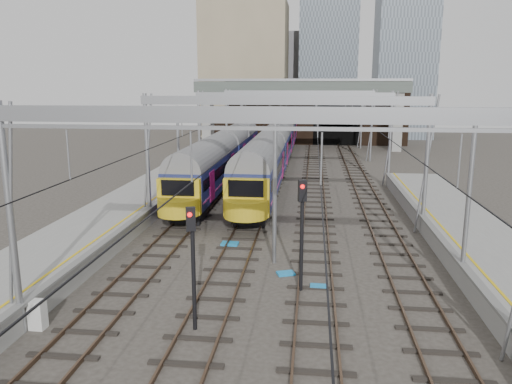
# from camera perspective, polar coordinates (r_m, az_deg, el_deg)

# --- Properties ---
(ground) EXTENTS (160.00, 160.00, 0.00)m
(ground) POSITION_cam_1_polar(r_m,az_deg,el_deg) (22.69, 1.69, -9.80)
(ground) COLOR #38332D
(ground) RESTS_ON ground
(platform_left) EXTENTS (4.32, 55.00, 1.12)m
(platform_left) POSITION_cam_1_polar(r_m,az_deg,el_deg) (27.49, -19.57, -5.33)
(platform_left) COLOR gray
(platform_left) RESTS_ON ground
(tracks) EXTENTS (14.40, 80.00, 0.22)m
(tracks) POSITION_cam_1_polar(r_m,az_deg,el_deg) (36.99, 3.67, -1.09)
(tracks) COLOR #4C3828
(tracks) RESTS_ON ground
(overhead_line) EXTENTS (16.80, 80.00, 8.00)m
(overhead_line) POSITION_cam_1_polar(r_m,az_deg,el_deg) (42.54, 4.24, 9.55)
(overhead_line) COLOR gray
(overhead_line) RESTS_ON ground
(retaining_wall) EXTENTS (28.00, 2.75, 9.00)m
(retaining_wall) POSITION_cam_1_polar(r_m,az_deg,el_deg) (73.02, 6.33, 8.83)
(retaining_wall) COLOR black
(retaining_wall) RESTS_ON ground
(overbridge) EXTENTS (28.00, 3.00, 9.25)m
(overbridge) POSITION_cam_1_polar(r_m,az_deg,el_deg) (67.01, 5.14, 11.07)
(overbridge) COLOR gray
(overbridge) RESTS_ON ground
(city_skyline) EXTENTS (37.50, 27.50, 60.00)m
(city_skyline) POSITION_cam_1_polar(r_m,az_deg,el_deg) (91.86, 7.46, 17.44)
(city_skyline) COLOR tan
(city_skyline) RESTS_ON ground
(train_main) EXTENTS (2.75, 63.61, 4.75)m
(train_main) POSITION_cam_1_polar(r_m,az_deg,el_deg) (59.78, 2.93, 6.36)
(train_main) COLOR black
(train_main) RESTS_ON ground
(train_second) EXTENTS (2.64, 30.54, 4.59)m
(train_second) POSITION_cam_1_polar(r_m,az_deg,el_deg) (44.00, -3.67, 4.17)
(train_second) COLOR black
(train_second) RESTS_ON ground
(signal_near_left) EXTENTS (0.36, 0.45, 4.50)m
(signal_near_left) POSITION_cam_1_polar(r_m,az_deg,el_deg) (17.27, -7.27, -6.91)
(signal_near_left) COLOR black
(signal_near_left) RESTS_ON ground
(signal_near_centre) EXTENTS (0.38, 0.46, 4.76)m
(signal_near_centre) POSITION_cam_1_polar(r_m,az_deg,el_deg) (20.46, 5.27, -3.40)
(signal_near_centre) COLOR black
(signal_near_centre) RESTS_ON ground
(relay_cabinet) EXTENTS (0.54, 0.46, 1.07)m
(relay_cabinet) POSITION_cam_1_polar(r_m,az_deg,el_deg) (19.71, -23.70, -12.71)
(relay_cabinet) COLOR silver
(relay_cabinet) RESTS_ON ground
(equip_cover_a) EXTENTS (0.94, 0.68, 0.11)m
(equip_cover_a) POSITION_cam_1_polar(r_m,az_deg,el_deg) (27.19, -3.02, -5.92)
(equip_cover_a) COLOR #1A82C7
(equip_cover_a) RESTS_ON ground
(equip_cover_b) EXTENTS (0.92, 0.78, 0.09)m
(equip_cover_b) POSITION_cam_1_polar(r_m,az_deg,el_deg) (23.12, 3.41, -9.26)
(equip_cover_b) COLOR #1A82C7
(equip_cover_b) RESTS_ON ground
(equip_cover_c) EXTENTS (0.75, 0.54, 0.09)m
(equip_cover_c) POSITION_cam_1_polar(r_m,az_deg,el_deg) (21.83, 7.19, -10.68)
(equip_cover_c) COLOR #1A82C7
(equip_cover_c) RESTS_ON ground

